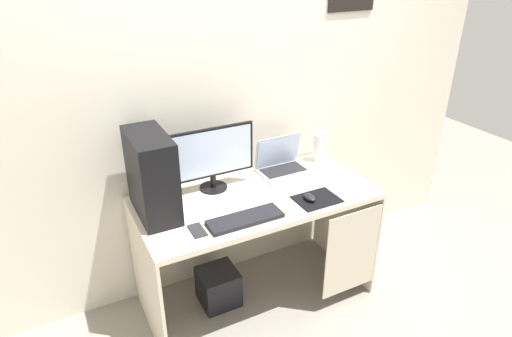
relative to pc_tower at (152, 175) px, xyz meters
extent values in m
plane|color=gray|center=(0.59, -0.09, -1.01)|extent=(8.00, 8.00, 0.00)
cube|color=beige|center=(0.59, 0.30, 0.29)|extent=(4.00, 0.04, 2.60)
cube|color=beige|center=(0.59, -0.09, -0.25)|extent=(1.44, 0.69, 0.03)
cube|color=beige|center=(-0.12, -0.09, -0.64)|extent=(0.02, 0.69, 0.74)
cube|color=beige|center=(1.30, -0.09, -0.64)|extent=(0.02, 0.69, 0.74)
cube|color=beige|center=(1.09, -0.43, -0.60)|extent=(0.40, 0.01, 0.59)
cube|color=black|center=(0.00, 0.00, 0.00)|extent=(0.20, 0.41, 0.47)
cylinder|color=black|center=(0.40, 0.11, -0.23)|extent=(0.17, 0.17, 0.01)
cylinder|color=black|center=(0.40, 0.11, -0.18)|extent=(0.04, 0.04, 0.08)
cube|color=black|center=(0.40, 0.10, 0.01)|extent=(0.53, 0.02, 0.31)
cube|color=#B2C6EA|center=(0.40, 0.09, 0.01)|extent=(0.50, 0.00, 0.28)
cube|color=#B7BCC6|center=(0.89, 0.09, -0.23)|extent=(0.33, 0.23, 0.01)
cube|color=black|center=(0.89, 0.11, -0.22)|extent=(0.29, 0.15, 0.00)
cube|color=#B7BCC6|center=(0.89, 0.19, -0.11)|extent=(0.33, 0.05, 0.22)
cube|color=#ADC1E5|center=(0.89, 0.18, -0.12)|extent=(0.31, 0.04, 0.19)
cylinder|color=white|center=(1.21, 0.15, -0.14)|extent=(0.09, 0.09, 0.20)
cube|color=black|center=(0.41, -0.31, -0.22)|extent=(0.42, 0.14, 0.02)
cube|color=black|center=(0.88, -0.30, -0.23)|extent=(0.26, 0.20, 0.00)
ellipsoid|color=black|center=(0.84, -0.29, -0.21)|extent=(0.06, 0.10, 0.03)
cube|color=#232326|center=(0.14, -0.28, -0.23)|extent=(0.07, 0.13, 0.01)
cube|color=black|center=(0.34, -0.02, -0.89)|extent=(0.24, 0.24, 0.24)
camera|label=1|loc=(-0.47, -2.13, 1.09)|focal=30.96mm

